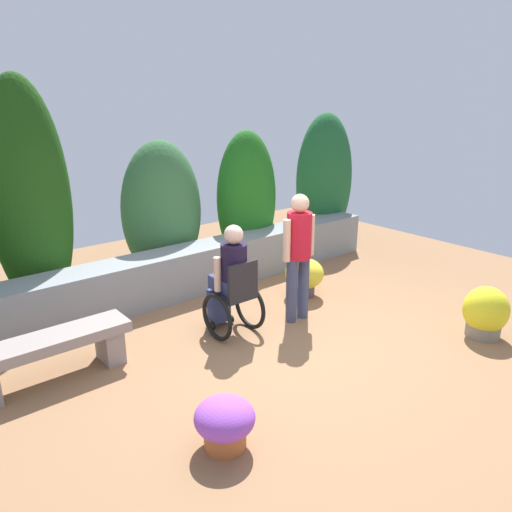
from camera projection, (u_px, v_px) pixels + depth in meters
ground_plane at (287, 344)px, 5.55m from camera, size 10.28×10.28×0.00m
stone_retaining_wall at (189, 270)px, 6.94m from camera, size 6.74×0.54×0.66m
hedge_backdrop at (156, 206)px, 7.02m from camera, size 7.71×1.13×2.95m
stone_bench at (50, 351)px, 4.77m from camera, size 1.56×0.40×0.47m
person_in_wheelchair at (231, 284)px, 5.64m from camera, size 0.53×0.66×1.33m
person_standing_companion at (299, 250)px, 5.91m from camera, size 0.49×0.30×1.59m
flower_pot_purple_near at (304, 276)px, 6.82m from camera, size 0.54×0.54×0.54m
flower_pot_terracotta_by_wall at (485, 313)px, 5.66m from camera, size 0.51×0.51×0.61m
flower_pot_red_accent at (225, 422)px, 3.87m from camera, size 0.49×0.49×0.43m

